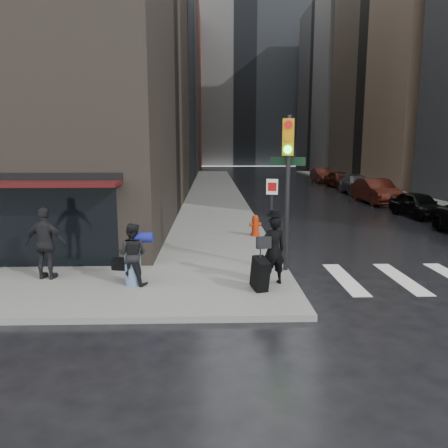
{
  "coord_description": "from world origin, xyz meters",
  "views": [
    {
      "loc": [
        -0.24,
        -10.7,
        3.68
      ],
      "look_at": [
        0.15,
        2.62,
        1.3
      ],
      "focal_mm": 35.0,
      "sensor_mm": 36.0,
      "label": 1
    }
  ],
  "objects": [
    {
      "name": "parked_car_2",
      "position": [
        10.45,
        17.22,
        0.8
      ],
      "size": [
        1.9,
        4.91,
        1.59
      ],
      "primitive_type": "imported",
      "rotation": [
        0.0,
        0.0,
        0.04
      ],
      "color": "#39120B",
      "rests_on": "ground"
    },
    {
      "name": "sidewalk_left",
      "position": [
        0.0,
        27.0,
        0.07
      ],
      "size": [
        4.0,
        50.0,
        0.15
      ],
      "primitive_type": "cube",
      "color": "slate",
      "rests_on": "ground"
    },
    {
      "name": "man_overcoat",
      "position": [
        1.26,
        0.08,
        0.98
      ],
      "size": [
        1.01,
        1.22,
        1.97
      ],
      "rotation": [
        0.0,
        0.0,
        3.43
      ],
      "color": "black",
      "rests_on": "ground"
    },
    {
      "name": "man_greycoat",
      "position": [
        -4.67,
        0.8,
        1.12
      ],
      "size": [
        1.2,
        0.65,
        1.94
      ],
      "rotation": [
        0.0,
        0.0,
        2.98
      ],
      "color": "black",
      "rests_on": "ground"
    },
    {
      "name": "traffic_light",
      "position": [
        1.84,
        1.38,
        2.97
      ],
      "size": [
        1.07,
        0.6,
        4.37
      ],
      "rotation": [
        0.0,
        0.0,
        -0.23
      ],
      "color": "black",
      "rests_on": "ground"
    },
    {
      "name": "parked_car_3",
      "position": [
        11.07,
        22.82,
        0.72
      ],
      "size": [
        2.12,
        5.01,
        1.44
      ],
      "primitive_type": "imported",
      "rotation": [
        0.0,
        0.0,
        -0.02
      ],
      "color": "#45454A",
      "rests_on": "ground"
    },
    {
      "name": "bldg_distant",
      "position": [
        6.0,
        78.0,
        16.0
      ],
      "size": [
        40.0,
        12.0,
        32.0
      ],
      "primitive_type": "cube",
      "color": "#65635F",
      "rests_on": "ground"
    },
    {
      "name": "bldg_left_mid",
      "position": [
        -13.0,
        38.0,
        17.0
      ],
      "size": [
        22.0,
        24.0,
        34.0
      ],
      "primitive_type": "cube",
      "color": "#65635F",
      "rests_on": "ground"
    },
    {
      "name": "parked_car_1",
      "position": [
        10.58,
        11.62,
        0.66
      ],
      "size": [
        1.95,
        4.02,
        1.32
      ],
      "primitive_type": "imported",
      "rotation": [
        0.0,
        0.0,
        0.1
      ],
      "color": "black",
      "rests_on": "ground"
    },
    {
      "name": "man_jeans",
      "position": [
        -2.27,
        0.22,
        0.96
      ],
      "size": [
        1.13,
        0.81,
        1.61
      ],
      "rotation": [
        0.0,
        0.0,
        2.91
      ],
      "color": "black",
      "rests_on": "ground"
    },
    {
      "name": "sidewalk_right",
      "position": [
        13.5,
        27.0,
        0.07
      ],
      "size": [
        3.0,
        50.0,
        0.15
      ],
      "primitive_type": "cube",
      "color": "slate",
      "rests_on": "ground"
    },
    {
      "name": "parked_car_4",
      "position": [
        11.36,
        28.42,
        0.73
      ],
      "size": [
        2.16,
        4.46,
        1.47
      ],
      "primitive_type": "imported",
      "rotation": [
        0.0,
        0.0,
        0.1
      ],
      "color": "#3E140C",
      "rests_on": "ground"
    },
    {
      "name": "bldg_left_far",
      "position": [
        -13.0,
        62.0,
        13.0
      ],
      "size": [
        22.0,
        20.0,
        26.0
      ],
      "primitive_type": "cube",
      "color": "#56231D",
      "rests_on": "ground"
    },
    {
      "name": "ground",
      "position": [
        0.0,
        0.0,
        0.0
      ],
      "size": [
        140.0,
        140.0,
        0.0
      ],
      "primitive_type": "plane",
      "color": "black",
      "rests_on": "ground"
    },
    {
      "name": "bldg_right_far",
      "position": [
        26.0,
        58.0,
        12.5
      ],
      "size": [
        22.0,
        20.0,
        25.0
      ],
      "primitive_type": "cube",
      "color": "#65635F",
      "rests_on": "ground"
    },
    {
      "name": "parked_car_5",
      "position": [
        11.15,
        34.01,
        0.72
      ],
      "size": [
        1.6,
        4.42,
        1.45
      ],
      "primitive_type": "imported",
      "rotation": [
        0.0,
        0.0,
        0.01
      ],
      "color": "#3D130C",
      "rests_on": "ground"
    },
    {
      "name": "fire_hydrant",
      "position": [
        1.51,
        6.38,
        0.52
      ],
      "size": [
        0.47,
        0.37,
        0.84
      ],
      "rotation": [
        0.0,
        0.0,
        0.07
      ],
      "color": "#A9290A",
      "rests_on": "ground"
    }
  ]
}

